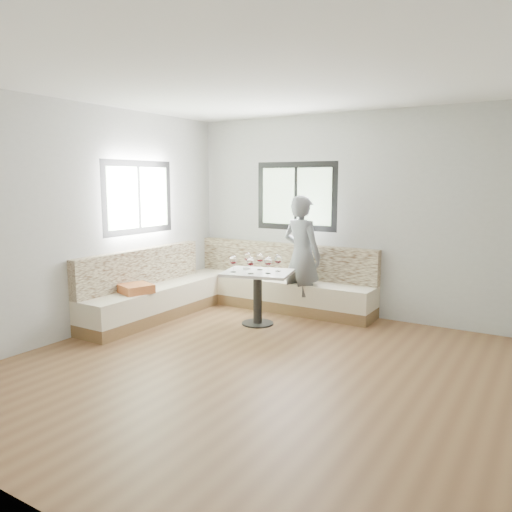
{
  "coord_description": "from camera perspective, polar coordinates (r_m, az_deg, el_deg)",
  "views": [
    {
      "loc": [
        2.45,
        -4.07,
        1.88
      ],
      "look_at": [
        -0.96,
        1.47,
        0.89
      ],
      "focal_mm": 35.0,
      "sensor_mm": 36.0,
      "label": 1
    }
  ],
  "objects": [
    {
      "name": "room",
      "position": [
        4.89,
        0.26,
        3.13
      ],
      "size": [
        5.01,
        5.01,
        2.81
      ],
      "color": "brown",
      "rests_on": "ground"
    },
    {
      "name": "banquette",
      "position": [
        7.16,
        -3.62,
        -3.88
      ],
      "size": [
        2.9,
        2.8,
        0.95
      ],
      "color": "brown",
      "rests_on": "ground"
    },
    {
      "name": "table",
      "position": [
        6.53,
        0.18,
        -3.3
      ],
      "size": [
        1.0,
        0.87,
        0.71
      ],
      "rotation": [
        0.0,
        0.0,
        0.26
      ],
      "color": "black",
      "rests_on": "ground"
    },
    {
      "name": "person",
      "position": [
        6.97,
        5.26,
        0.03
      ],
      "size": [
        0.69,
        0.53,
        1.68
      ],
      "primitive_type": "imported",
      "rotation": [
        0.0,
        0.0,
        2.91
      ],
      "color": "slate",
      "rests_on": "ground"
    },
    {
      "name": "olive_ramekin",
      "position": [
        6.62,
        -1.14,
        -1.42
      ],
      "size": [
        0.09,
        0.09,
        0.04
      ],
      "color": "white",
      "rests_on": "table"
    },
    {
      "name": "wine_glass_a",
      "position": [
        6.42,
        -2.61,
        -0.51
      ],
      "size": [
        0.1,
        0.1,
        0.22
      ],
      "color": "white",
      "rests_on": "table"
    },
    {
      "name": "wine_glass_b",
      "position": [
        6.3,
        -0.62,
        -0.68
      ],
      "size": [
        0.1,
        0.1,
        0.22
      ],
      "color": "white",
      "rests_on": "table"
    },
    {
      "name": "wine_glass_c",
      "position": [
        6.32,
        1.38,
        -0.65
      ],
      "size": [
        0.1,
        0.1,
        0.22
      ],
      "color": "white",
      "rests_on": "table"
    },
    {
      "name": "wine_glass_d",
      "position": [
        6.58,
        0.44,
        -0.28
      ],
      "size": [
        0.1,
        0.1,
        0.22
      ],
      "color": "white",
      "rests_on": "table"
    },
    {
      "name": "wine_glass_e",
      "position": [
        6.47,
        2.55,
        -0.44
      ],
      "size": [
        0.1,
        0.1,
        0.22
      ],
      "color": "white",
      "rests_on": "table"
    },
    {
      "name": "wine_glass_f",
      "position": [
        6.67,
        -0.95,
        -0.16
      ],
      "size": [
        0.1,
        0.1,
        0.22
      ],
      "color": "white",
      "rests_on": "table"
    }
  ]
}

